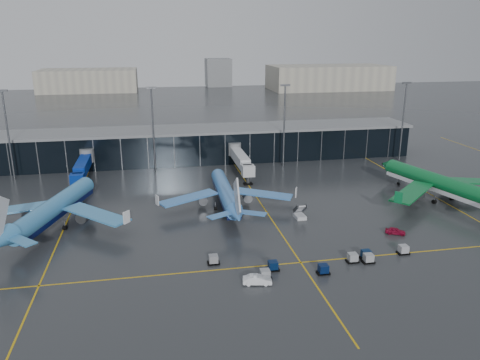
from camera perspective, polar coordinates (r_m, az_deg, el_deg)
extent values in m
plane|color=#282B2D|center=(97.93, -0.93, -6.58)|extent=(600.00, 600.00, 0.00)
cube|color=black|center=(155.01, -4.85, 4.26)|extent=(140.00, 16.00, 10.00)
cube|color=slate|center=(153.92, -4.90, 6.18)|extent=(142.00, 17.00, 0.80)
cylinder|color=#595B60|center=(147.30, -18.17, 2.85)|extent=(4.00, 4.00, 4.00)
cube|color=navy|center=(134.55, -18.81, 1.13)|extent=(3.00, 24.00, 3.00)
cylinder|color=#595B60|center=(128.30, -19.11, -1.11)|extent=(1.00, 1.00, 2.60)
cylinder|color=#595B60|center=(148.09, -0.65, 3.79)|extent=(4.00, 4.00, 4.00)
cube|color=silver|center=(135.41, 0.35, 2.16)|extent=(3.00, 24.00, 3.00)
cylinder|color=#595B60|center=(129.20, 0.99, -0.01)|extent=(1.00, 1.00, 2.60)
cylinder|color=#595B60|center=(146.52, -26.39, 4.77)|extent=(0.50, 0.50, 25.00)
cube|color=#595B60|center=(144.73, -27.06, 9.68)|extent=(3.00, 0.40, 0.60)
cylinder|color=#595B60|center=(140.98, -10.51, 5.85)|extent=(0.50, 0.50, 25.00)
cube|color=#595B60|center=(139.12, -10.80, 10.99)|extent=(3.00, 0.40, 0.60)
cylinder|color=#595B60|center=(146.56, 5.41, 6.49)|extent=(0.50, 0.50, 25.00)
cube|color=#595B60|center=(144.78, 5.55, 11.43)|extent=(3.00, 0.40, 0.60)
cylinder|color=#595B60|center=(162.13, 19.22, 6.64)|extent=(0.50, 0.50, 25.00)
cube|color=#595B60|center=(160.52, 19.67, 11.09)|extent=(3.00, 0.40, 0.60)
cube|color=#B2AD99|center=(374.90, 10.71, 12.19)|extent=(90.00, 42.00, 18.00)
cube|color=#B2AD99|center=(372.45, -17.95, 11.49)|extent=(70.00, 38.00, 16.00)
cube|color=#B2AD99|center=(393.30, -2.68, 12.97)|extent=(20.00, 20.00, 22.00)
cube|color=gold|center=(117.03, -19.86, -3.59)|extent=(0.30, 120.00, 0.02)
cube|color=gold|center=(118.01, 2.21, -2.37)|extent=(0.30, 120.00, 0.02)
cube|color=gold|center=(134.94, 21.19, -1.03)|extent=(0.30, 120.00, 0.02)
cube|color=gold|center=(86.97, 7.40, -9.93)|extent=(220.00, 0.30, 0.02)
cube|color=black|center=(88.74, 13.54, -9.60)|extent=(2.20, 1.50, 0.36)
cube|color=gray|center=(88.40, 13.57, -9.15)|extent=(1.60, 1.50, 1.50)
cube|color=black|center=(90.52, 15.09, -9.16)|extent=(2.20, 1.50, 0.36)
cube|color=#051C40|center=(90.19, 15.13, -8.72)|extent=(1.60, 1.50, 1.50)
cube|color=black|center=(89.28, 15.35, -9.57)|extent=(2.20, 1.50, 0.36)
cube|color=#909398|center=(88.94, 15.39, -9.13)|extent=(1.60, 1.50, 1.50)
cube|color=black|center=(94.57, 19.25, -8.38)|extent=(2.20, 1.50, 0.36)
cube|color=#9A9CA3|center=(94.26, 19.30, -7.96)|extent=(1.60, 1.50, 1.50)
cube|color=black|center=(83.78, 4.03, -10.80)|extent=(2.20, 1.50, 0.36)
cube|color=#04163A|center=(83.43, 4.04, -10.34)|extent=(1.60, 1.50, 1.50)
cube|color=black|center=(81.00, 3.06, -11.83)|extent=(2.20, 1.50, 0.36)
cube|color=gray|center=(80.63, 3.07, -11.35)|extent=(1.60, 1.50, 1.50)
cube|color=black|center=(85.85, -3.25, -10.06)|extent=(2.20, 1.50, 0.36)
cube|color=gray|center=(85.51, -3.26, -9.60)|extent=(1.60, 1.50, 1.50)
cube|color=black|center=(83.71, 10.10, -11.07)|extent=(2.20, 1.50, 0.36)
cube|color=#04143C|center=(83.36, 10.13, -10.61)|extent=(1.60, 1.50, 1.50)
cube|color=silver|center=(106.73, 7.30, -4.43)|extent=(2.35, 3.30, 0.80)
cube|color=silver|center=(106.05, 7.34, -3.48)|extent=(1.73, 2.91, 2.29)
imported|color=maroon|center=(102.73, 18.41, -5.92)|extent=(4.35, 3.32, 1.38)
imported|color=white|center=(79.12, 2.12, -12.06)|extent=(5.05, 2.49, 1.59)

